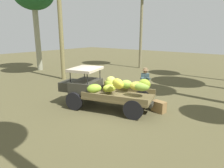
{
  "coord_description": "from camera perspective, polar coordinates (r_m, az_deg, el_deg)",
  "views": [
    {
      "loc": [
        -5.52,
        7.06,
        3.45
      ],
      "look_at": [
        -0.07,
        0.13,
        1.2
      ],
      "focal_mm": 32.12,
      "sensor_mm": 36.0,
      "label": 1
    }
  ],
  "objects": [
    {
      "name": "farmer",
      "position": [
        10.45,
        9.32,
        0.49
      ],
      "size": [
        0.58,
        0.55,
        1.73
      ],
      "rotation": [
        0.0,
        0.0,
        2.15
      ],
      "color": "#B3B29E",
      "rests_on": "ground"
    },
    {
      "name": "truck",
      "position": [
        9.4,
        -2.67,
        -1.33
      ],
      "size": [
        4.66,
        2.72,
        1.86
      ],
      "rotation": [
        0.0,
        0.0,
        0.28
      ],
      "color": "#343228",
      "rests_on": "ground"
    },
    {
      "name": "wooden_crate",
      "position": [
        9.26,
        13.21,
        -6.3
      ],
      "size": [
        0.63,
        0.44,
        0.5
      ],
      "primitive_type": "cube",
      "rotation": [
        0.0,
        0.0,
        3.0
      ],
      "color": "olive",
      "rests_on": "ground"
    },
    {
      "name": "ground_plane",
      "position": [
        9.6,
        0.16,
        -6.73
      ],
      "size": [
        60.0,
        60.0,
        0.0
      ],
      "primitive_type": "plane",
      "color": "brown"
    }
  ]
}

